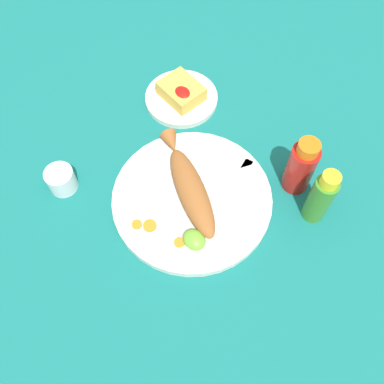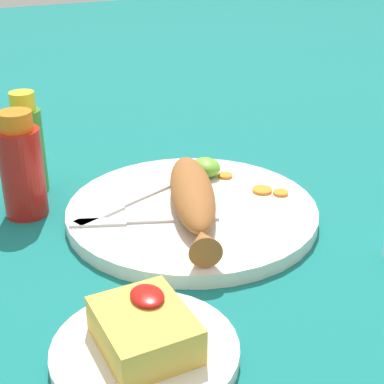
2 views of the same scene
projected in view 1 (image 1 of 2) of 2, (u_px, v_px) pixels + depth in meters
The scene contains 14 objects.
ground_plane at pixel (192, 201), 0.89m from camera, with size 4.00×4.00×0.00m, color #146B66.
main_plate at pixel (192, 199), 0.88m from camera, with size 0.33×0.33×0.02m, color silver.
fried_fish at pixel (189, 186), 0.86m from camera, with size 0.26×0.14×0.04m.
fork_near at pixel (220, 171), 0.90m from camera, with size 0.08×0.18×0.00m.
fork_far at pixel (233, 188), 0.88m from camera, with size 0.08×0.18×0.00m.
carrot_slice_near at pixel (150, 226), 0.84m from camera, with size 0.03×0.03×0.00m, color orange.
carrot_slice_mid at pixel (137, 224), 0.84m from camera, with size 0.02×0.02×0.00m, color orange.
carrot_slice_far at pixel (179, 242), 0.82m from camera, with size 0.02×0.02×0.00m, color orange.
lime_wedge_main at pixel (194, 240), 0.81m from camera, with size 0.05×0.04×0.03m, color #6BB233.
hot_sauce_bottle_red at pixel (301, 167), 0.85m from camera, with size 0.06×0.06×0.14m.
hot_sauce_bottle_green at pixel (321, 197), 0.82m from camera, with size 0.05×0.05×0.15m.
salt_cup at pixel (62, 181), 0.89m from camera, with size 0.06×0.06×0.05m.
side_plate_fries at pixel (181, 98), 1.02m from camera, with size 0.17×0.17×0.01m, color silver.
fries_pile at pixel (181, 91), 0.99m from camera, with size 0.09×0.08×0.04m.
Camera 1 is at (0.31, -0.27, 0.79)m, focal length 40.00 mm.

